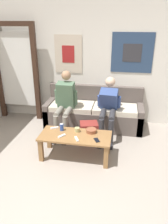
{
  "coord_description": "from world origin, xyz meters",
  "views": [
    {
      "loc": [
        0.78,
        -1.89,
        2.18
      ],
      "look_at": [
        0.14,
        1.63,
        0.66
      ],
      "focal_mm": 35.0,
      "sensor_mm": 36.0,
      "label": 1
    }
  ],
  "objects": [
    {
      "name": "cell_phone",
      "position": [
        0.44,
        1.09,
        0.42
      ],
      "size": [
        0.12,
        0.15,
        0.01
      ],
      "color": "black",
      "rests_on": "coffee_table"
    },
    {
      "name": "pillar_candle",
      "position": [
        0.08,
        1.31,
        0.46
      ],
      "size": [
        0.08,
        0.08,
        0.09
      ],
      "color": "tan",
      "rests_on": "coffee_table"
    },
    {
      "name": "couch",
      "position": [
        0.21,
        2.46,
        0.29
      ],
      "size": [
        2.07,
        0.73,
        0.84
      ],
      "color": "#564C47",
      "rests_on": "ground_plane"
    },
    {
      "name": "coffee_table",
      "position": [
        0.07,
        1.19,
        0.34
      ],
      "size": [
        1.18,
        0.53,
        0.42
      ],
      "color": "olive",
      "rests_on": "ground_plane"
    },
    {
      "name": "person_seated_adult",
      "position": [
        -0.32,
        2.06,
        0.67
      ],
      "size": [
        0.47,
        0.81,
        1.25
      ],
      "color": "gray",
      "rests_on": "ground_plane"
    },
    {
      "name": "ground_plane",
      "position": [
        0.0,
        0.0,
        0.0
      ],
      "size": [
        18.0,
        18.0,
        0.0
      ],
      "primitive_type": "plane",
      "color": "gray"
    },
    {
      "name": "backpack",
      "position": [
        0.22,
        1.75,
        0.18
      ],
      "size": [
        0.39,
        0.37,
        0.38
      ],
      "color": "maroon",
      "rests_on": "ground_plane"
    },
    {
      "name": "game_controller_near_left",
      "position": [
        -0.34,
        1.36,
        0.43
      ],
      "size": [
        0.14,
        0.1,
        0.03
      ],
      "color": "white",
      "rests_on": "coffee_table"
    },
    {
      "name": "game_controller_far_center",
      "position": [
        -0.13,
        1.1,
        0.43
      ],
      "size": [
        0.11,
        0.14,
        0.03
      ],
      "color": "white",
      "rests_on": "coffee_table"
    },
    {
      "name": "game_controller_near_right",
      "position": [
        0.13,
        1.05,
        0.43
      ],
      "size": [
        0.1,
        0.14,
        0.03
      ],
      "color": "white",
      "rests_on": "coffee_table"
    },
    {
      "name": "door_frame",
      "position": [
        -1.56,
        2.6,
        1.2
      ],
      "size": [
        1.0,
        0.1,
        2.15
      ],
      "color": "#382319",
      "rests_on": "ground_plane"
    },
    {
      "name": "drink_can_blue",
      "position": [
        -0.19,
        1.32,
        0.48
      ],
      "size": [
        0.07,
        0.07,
        0.12
      ],
      "color": "#28479E",
      "rests_on": "coffee_table"
    },
    {
      "name": "ceramic_bowl",
      "position": [
        0.32,
        1.34,
        0.46
      ],
      "size": [
        0.18,
        0.18,
        0.07
      ],
      "color": "brown",
      "rests_on": "coffee_table"
    },
    {
      "name": "wall_back",
      "position": [
        0.0,
        2.82,
        1.28
      ],
      "size": [
        10.0,
        0.07,
        2.55
      ],
      "color": "silver",
      "rests_on": "ground_plane"
    },
    {
      "name": "person_seated_teen",
      "position": [
        0.54,
        2.1,
        0.63
      ],
      "size": [
        0.47,
        0.96,
        1.13
      ],
      "color": "#2D2D33",
      "rests_on": "ground_plane"
    }
  ]
}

